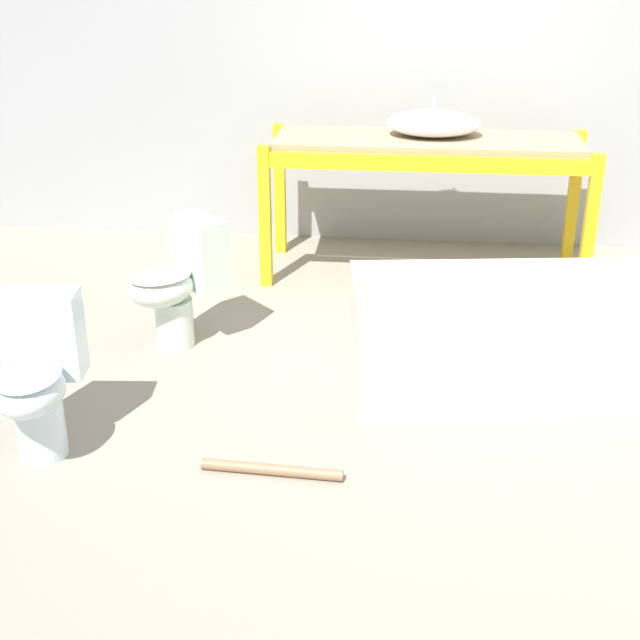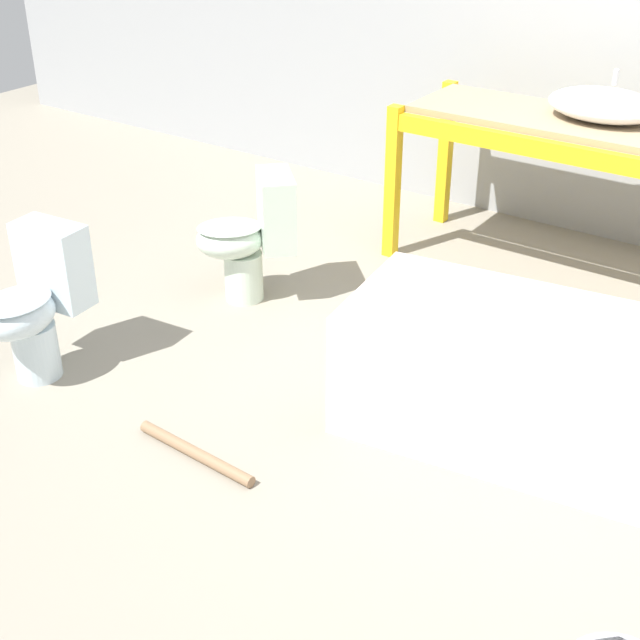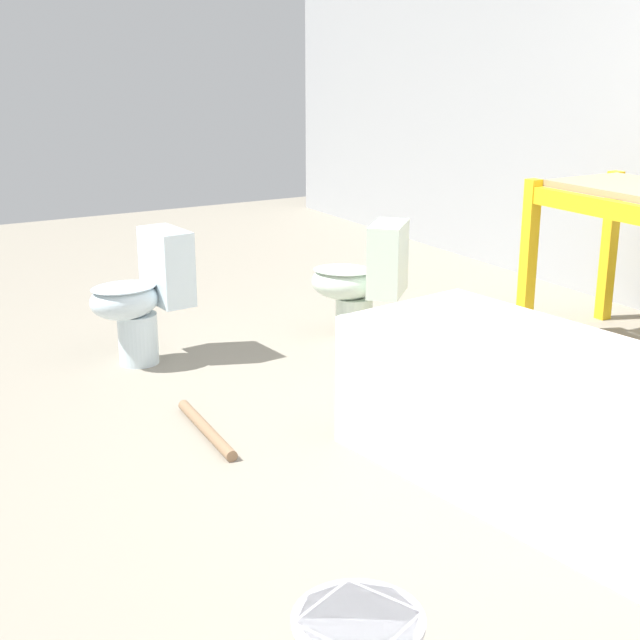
{
  "view_description": "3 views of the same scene",
  "coord_description": "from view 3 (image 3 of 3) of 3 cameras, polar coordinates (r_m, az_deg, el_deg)",
  "views": [
    {
      "loc": [
        -0.27,
        -4.13,
        2.09
      ],
      "look_at": [
        -0.63,
        -0.73,
        0.56
      ],
      "focal_mm": 50.0,
      "sensor_mm": 36.0,
      "label": 1
    },
    {
      "loc": [
        1.23,
        -3.11,
        2.21
      ],
      "look_at": [
        -0.48,
        -0.65,
        0.54
      ],
      "focal_mm": 50.0,
      "sensor_mm": 36.0,
      "label": 2
    },
    {
      "loc": [
        2.44,
        -2.38,
        1.57
      ],
      "look_at": [
        -0.57,
        -0.64,
        0.5
      ],
      "focal_mm": 50.0,
      "sensor_mm": 36.0,
      "label": 3
    }
  ],
  "objects": [
    {
      "name": "toilet_near",
      "position": [
        4.8,
        2.75,
        2.55
      ],
      "size": [
        0.57,
        0.57,
        0.68
      ],
      "rotation": [
        0.0,
        0.0,
        -0.79
      ],
      "color": "silver",
      "rests_on": "ground_plane"
    },
    {
      "name": "loose_pipe",
      "position": [
        3.81,
        -7.3,
        -6.93
      ],
      "size": [
        0.6,
        0.08,
        0.05
      ],
      "color": "#8C6B4C",
      "rests_on": "ground_plane"
    },
    {
      "name": "ground_plane",
      "position": [
        3.75,
        13.08,
        -8.08
      ],
      "size": [
        12.0,
        12.0,
        0.0
      ],
      "primitive_type": "plane",
      "color": "gray"
    },
    {
      "name": "toilet_far",
      "position": [
        4.62,
        -11.22,
        1.63
      ],
      "size": [
        0.35,
        0.53,
        0.68
      ],
      "rotation": [
        0.0,
        0.0,
        0.09
      ],
      "color": "silver",
      "rests_on": "ground_plane"
    },
    {
      "name": "bathtub_main",
      "position": [
        3.31,
        14.83,
        -5.8
      ],
      "size": [
        1.74,
        0.91,
        0.54
      ],
      "rotation": [
        0.0,
        0.0,
        0.14
      ],
      "color": "silver",
      "rests_on": "ground_plane"
    }
  ]
}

